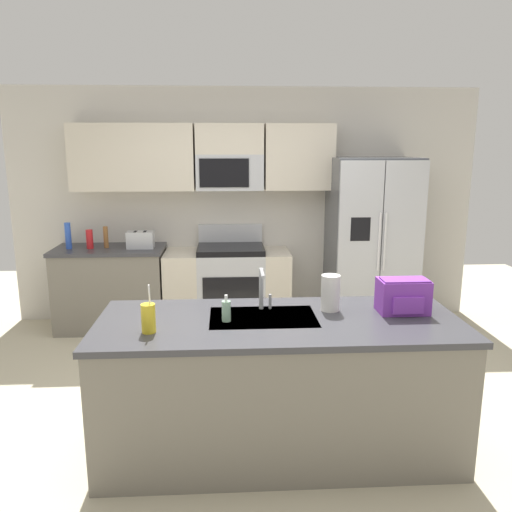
{
  "coord_description": "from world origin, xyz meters",
  "views": [
    {
      "loc": [
        -0.21,
        -3.63,
        1.98
      ],
      "look_at": [
        0.03,
        0.6,
        1.05
      ],
      "focal_mm": 35.67,
      "sensor_mm": 36.0,
      "label": 1
    }
  ],
  "objects": [
    {
      "name": "pepper_mill",
      "position": [
        -1.51,
        1.8,
        1.01
      ],
      "size": [
        0.05,
        0.05,
        0.23
      ],
      "primitive_type": "cylinder",
      "color": "brown",
      "rests_on": "back_counter"
    },
    {
      "name": "bottle_red",
      "position": [
        -1.67,
        1.76,
        1.0
      ],
      "size": [
        0.07,
        0.07,
        0.2
      ],
      "primitive_type": "cylinder",
      "color": "red",
      "rests_on": "back_counter"
    },
    {
      "name": "paper_towel_roll",
      "position": [
        0.47,
        -0.43,
        1.02
      ],
      "size": [
        0.12,
        0.12,
        0.24
      ],
      "primitive_type": "cylinder",
      "color": "white",
      "rests_on": "island_counter"
    },
    {
      "name": "drink_cup_yellow",
      "position": [
        -0.68,
        -0.78,
        0.99
      ],
      "size": [
        0.08,
        0.08,
        0.29
      ],
      "color": "yellow",
      "rests_on": "island_counter"
    },
    {
      "name": "kitchen_wall_unit",
      "position": [
        -0.14,
        2.08,
        1.47
      ],
      "size": [
        5.2,
        0.43,
        2.6
      ],
      "color": "beige",
      "rests_on": "ground"
    },
    {
      "name": "toaster",
      "position": [
        -1.13,
        1.75,
        0.99
      ],
      "size": [
        0.28,
        0.16,
        0.18
      ],
      "color": "#B7BABF",
      "rests_on": "back_counter"
    },
    {
      "name": "refrigerator",
      "position": [
        1.36,
        1.73,
        0.93
      ],
      "size": [
        0.9,
        0.76,
        1.85
      ],
      "color": "#4C4F54",
      "rests_on": "ground"
    },
    {
      "name": "sink_faucet",
      "position": [
        0.02,
        -0.4,
        1.07
      ],
      "size": [
        0.08,
        0.21,
        0.28
      ],
      "color": "#B7BABF",
      "rests_on": "island_counter"
    },
    {
      "name": "range_oven",
      "position": [
        -0.21,
        1.8,
        0.44
      ],
      "size": [
        1.36,
        0.61,
        1.1
      ],
      "color": "#B7BABF",
      "rests_on": "ground"
    },
    {
      "name": "back_counter",
      "position": [
        -1.48,
        1.8,
        0.45
      ],
      "size": [
        1.17,
        0.63,
        0.9
      ],
      "color": "slate",
      "rests_on": "ground"
    },
    {
      "name": "island_counter",
      "position": [
        0.11,
        -0.59,
        0.45
      ],
      "size": [
        2.3,
        0.93,
        0.9
      ],
      "color": "slate",
      "rests_on": "ground"
    },
    {
      "name": "backpack",
      "position": [
        0.93,
        -0.5,
        1.02
      ],
      "size": [
        0.32,
        0.22,
        0.23
      ],
      "color": "purple",
      "rests_on": "island_counter"
    },
    {
      "name": "bottle_blue",
      "position": [
        -1.89,
        1.76,
        1.04
      ],
      "size": [
        0.06,
        0.06,
        0.28
      ],
      "primitive_type": "cylinder",
      "color": "blue",
      "rests_on": "back_counter"
    },
    {
      "name": "soap_dispenser",
      "position": [
        -0.22,
        -0.61,
        0.97
      ],
      "size": [
        0.06,
        0.06,
        0.17
      ],
      "color": "#A5D8B2",
      "rests_on": "island_counter"
    },
    {
      "name": "ground_plane",
      "position": [
        0.0,
        0.0,
        0.0
      ],
      "size": [
        9.0,
        9.0,
        0.0
      ],
      "primitive_type": "plane",
      "color": "beige",
      "rests_on": "ground"
    }
  ]
}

